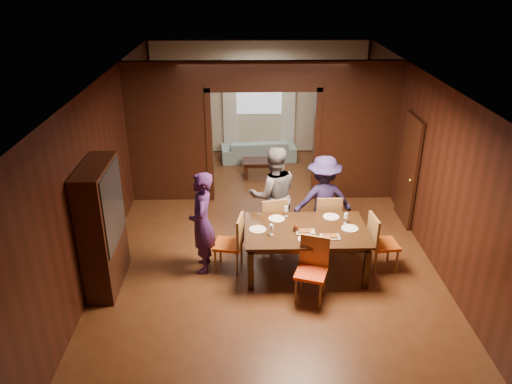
{
  "coord_description": "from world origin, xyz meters",
  "views": [
    {
      "loc": [
        -0.38,
        -8.12,
        4.61
      ],
      "look_at": [
        -0.19,
        -0.4,
        1.05
      ],
      "focal_mm": 35.0,
      "sensor_mm": 36.0,
      "label": 1
    }
  ],
  "objects_px": {
    "chair_near": "(311,271)",
    "coffee_table": "(260,168)",
    "chair_left": "(228,243)",
    "person_grey": "(273,195)",
    "dining_table": "(305,250)",
    "person_navy": "(323,200)",
    "hutch": "(102,227)",
    "person_purple": "(202,223)",
    "chair_far_r": "(327,218)",
    "sofa": "(258,150)",
    "chair_right": "(384,242)",
    "chair_far_l": "(271,220)"
  },
  "relations": [
    {
      "from": "dining_table",
      "to": "chair_far_r",
      "type": "bearing_deg",
      "value": 61.52
    },
    {
      "from": "person_grey",
      "to": "coffee_table",
      "type": "xyz_separation_m",
      "value": [
        -0.15,
        2.98,
        -0.7
      ]
    },
    {
      "from": "chair_far_l",
      "to": "chair_left",
      "type": "bearing_deg",
      "value": 33.7
    },
    {
      "from": "person_navy",
      "to": "chair_left",
      "type": "height_order",
      "value": "person_navy"
    },
    {
      "from": "chair_far_r",
      "to": "chair_near",
      "type": "height_order",
      "value": "same"
    },
    {
      "from": "chair_left",
      "to": "dining_table",
      "type": "bearing_deg",
      "value": 97.43
    },
    {
      "from": "chair_far_r",
      "to": "hutch",
      "type": "distance_m",
      "value": 3.82
    },
    {
      "from": "person_grey",
      "to": "dining_table",
      "type": "distance_m",
      "value": 1.21
    },
    {
      "from": "chair_right",
      "to": "coffee_table",
      "type": "bearing_deg",
      "value": 19.42
    },
    {
      "from": "chair_near",
      "to": "coffee_table",
      "type": "bearing_deg",
      "value": 115.91
    },
    {
      "from": "chair_far_r",
      "to": "hutch",
      "type": "xyz_separation_m",
      "value": [
        -3.59,
        -1.18,
        0.52
      ]
    },
    {
      "from": "person_purple",
      "to": "hutch",
      "type": "relative_size",
      "value": 0.85
    },
    {
      "from": "chair_left",
      "to": "chair_far_r",
      "type": "bearing_deg",
      "value": 125.89
    },
    {
      "from": "coffee_table",
      "to": "hutch",
      "type": "bearing_deg",
      "value": -120.3
    },
    {
      "from": "dining_table",
      "to": "hutch",
      "type": "height_order",
      "value": "hutch"
    },
    {
      "from": "dining_table",
      "to": "chair_near",
      "type": "xyz_separation_m",
      "value": [
        -0.0,
        -0.78,
        0.1
      ]
    },
    {
      "from": "person_navy",
      "to": "chair_far_l",
      "type": "height_order",
      "value": "person_navy"
    },
    {
      "from": "dining_table",
      "to": "chair_right",
      "type": "bearing_deg",
      "value": 0.84
    },
    {
      "from": "chair_near",
      "to": "dining_table",
      "type": "bearing_deg",
      "value": 108.34
    },
    {
      "from": "chair_far_r",
      "to": "person_grey",
      "type": "bearing_deg",
      "value": -6.73
    },
    {
      "from": "coffee_table",
      "to": "chair_left",
      "type": "xyz_separation_m",
      "value": [
        -0.63,
        -3.9,
        0.28
      ]
    },
    {
      "from": "chair_right",
      "to": "hutch",
      "type": "xyz_separation_m",
      "value": [
        -4.39,
        -0.32,
        0.52
      ]
    },
    {
      "from": "person_navy",
      "to": "sofa",
      "type": "height_order",
      "value": "person_navy"
    },
    {
      "from": "person_navy",
      "to": "chair_near",
      "type": "bearing_deg",
      "value": 71.24
    },
    {
      "from": "person_grey",
      "to": "chair_near",
      "type": "bearing_deg",
      "value": 96.04
    },
    {
      "from": "sofa",
      "to": "dining_table",
      "type": "height_order",
      "value": "dining_table"
    },
    {
      "from": "sofa",
      "to": "chair_right",
      "type": "xyz_separation_m",
      "value": [
        1.89,
        -5.03,
        0.21
      ]
    },
    {
      "from": "chair_left",
      "to": "chair_right",
      "type": "xyz_separation_m",
      "value": [
        2.52,
        -0.05,
        0.0
      ]
    },
    {
      "from": "coffee_table",
      "to": "chair_right",
      "type": "height_order",
      "value": "chair_right"
    },
    {
      "from": "hutch",
      "to": "person_navy",
      "type": "bearing_deg",
      "value": 19.37
    },
    {
      "from": "dining_table",
      "to": "chair_far_r",
      "type": "height_order",
      "value": "chair_far_r"
    },
    {
      "from": "person_grey",
      "to": "dining_table",
      "type": "xyz_separation_m",
      "value": [
        0.47,
        -0.99,
        -0.52
      ]
    },
    {
      "from": "chair_far_r",
      "to": "sofa",
      "type": "bearing_deg",
      "value": -75.45
    },
    {
      "from": "chair_far_r",
      "to": "hutch",
      "type": "height_order",
      "value": "hutch"
    },
    {
      "from": "person_navy",
      "to": "chair_left",
      "type": "bearing_deg",
      "value": 22.3
    },
    {
      "from": "person_grey",
      "to": "sofa",
      "type": "relative_size",
      "value": 0.96
    },
    {
      "from": "person_navy",
      "to": "dining_table",
      "type": "relative_size",
      "value": 0.84
    },
    {
      "from": "person_purple",
      "to": "chair_left",
      "type": "bearing_deg",
      "value": 86.75
    },
    {
      "from": "person_navy",
      "to": "chair_right",
      "type": "bearing_deg",
      "value": 128.24
    },
    {
      "from": "sofa",
      "to": "chair_far_l",
      "type": "bearing_deg",
      "value": 86.45
    },
    {
      "from": "coffee_table",
      "to": "person_grey",
      "type": "bearing_deg",
      "value": -87.11
    },
    {
      "from": "person_navy",
      "to": "chair_near",
      "type": "relative_size",
      "value": 1.68
    },
    {
      "from": "coffee_table",
      "to": "chair_far_r",
      "type": "bearing_deg",
      "value": -70.49
    },
    {
      "from": "person_navy",
      "to": "chair_near",
      "type": "distance_m",
      "value": 1.79
    },
    {
      "from": "person_grey",
      "to": "person_navy",
      "type": "height_order",
      "value": "person_grey"
    },
    {
      "from": "person_grey",
      "to": "hutch",
      "type": "bearing_deg",
      "value": 17.35
    },
    {
      "from": "person_grey",
      "to": "hutch",
      "type": "xyz_separation_m",
      "value": [
        -2.65,
        -1.29,
        0.1
      ]
    },
    {
      "from": "person_grey",
      "to": "chair_left",
      "type": "height_order",
      "value": "person_grey"
    },
    {
      "from": "person_navy",
      "to": "chair_far_l",
      "type": "distance_m",
      "value": 0.98
    },
    {
      "from": "person_navy",
      "to": "hutch",
      "type": "xyz_separation_m",
      "value": [
        -3.52,
        -1.24,
        0.18
      ]
    }
  ]
}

